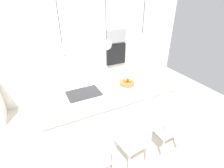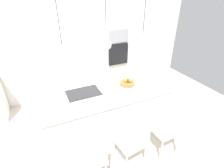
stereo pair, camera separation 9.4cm
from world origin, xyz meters
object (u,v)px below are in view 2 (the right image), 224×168
Objects in this scene: microwave at (119,36)px; chair_far at (167,128)px; fruit_bowl at (127,83)px; oven at (118,54)px; chair_middle at (133,141)px; chair_near at (89,157)px.

chair_far is at bearing -98.04° from microwave.
oven is at bearing 68.69° from fruit_bowl.
microwave is at bearing 68.20° from chair_middle.
fruit_bowl reaches higher than chair_far.
fruit_bowl is 1.43m from chair_near.
chair_far is at bearing 0.13° from chair_near.
chair_middle is 0.64m from chair_far.
oven is at bearing 81.96° from chair_far.
chair_near is 1.32m from chair_far.
chair_near is 1.05× the size of chair_middle.
chair_near is (-1.67, -2.49, -0.93)m from microwave.
chair_middle is (-0.99, -2.48, -0.45)m from oven.
microwave is at bearing 56.10° from chair_near.
fruit_bowl is 0.32× the size of chair_near.
chair_middle is (0.68, 0.01, -0.02)m from chair_near.
chair_near reaches higher than chair_middle.
fruit_bowl is 1.81m from microwave.
microwave is at bearing 68.69° from fruit_bowl.
chair_far is (1.32, 0.00, -0.01)m from chair_near.
oven reaches higher than chair_middle.
oven is 0.64× the size of chair_near.
microwave is at bearing 0.00° from oven.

